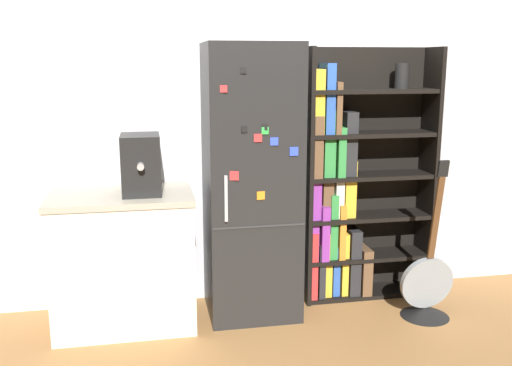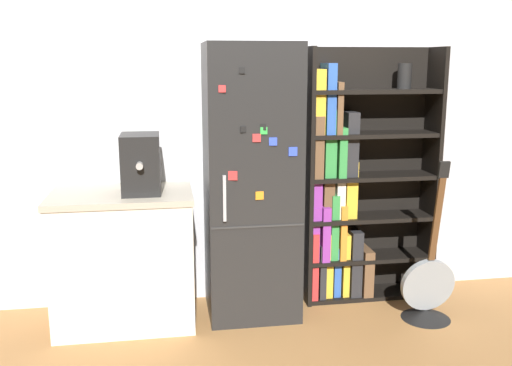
% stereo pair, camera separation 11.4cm
% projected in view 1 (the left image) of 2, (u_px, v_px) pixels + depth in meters
% --- Properties ---
extents(ground_plane, '(16.00, 16.00, 0.00)m').
position_uv_depth(ground_plane, '(256.00, 320.00, 3.97)').
color(ground_plane, '#A87542').
extents(wall_back, '(8.00, 0.05, 2.60)m').
position_uv_depth(wall_back, '(244.00, 126.00, 4.15)').
color(wall_back, silver).
rests_on(wall_back, ground_plane).
extents(refrigerator, '(0.62, 0.59, 1.89)m').
position_uv_depth(refrigerator, '(251.00, 183.00, 3.93)').
color(refrigerator, black).
rests_on(refrigerator, ground_plane).
extents(bookshelf, '(0.98, 0.31, 1.87)m').
position_uv_depth(bookshelf, '(349.00, 189.00, 4.25)').
color(bookshelf, black).
rests_on(bookshelf, ground_plane).
extents(kitchen_counter, '(0.93, 0.64, 0.91)m').
position_uv_depth(kitchen_counter, '(124.00, 259.00, 3.85)').
color(kitchen_counter, silver).
rests_on(kitchen_counter, ground_plane).
extents(espresso_machine, '(0.25, 0.37, 0.39)m').
position_uv_depth(espresso_machine, '(141.00, 164.00, 3.70)').
color(espresso_machine, black).
rests_on(espresso_machine, kitchen_counter).
extents(guitar, '(0.38, 0.34, 1.14)m').
position_uv_depth(guitar, '(426.00, 294.00, 3.99)').
color(guitar, black).
rests_on(guitar, ground_plane).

